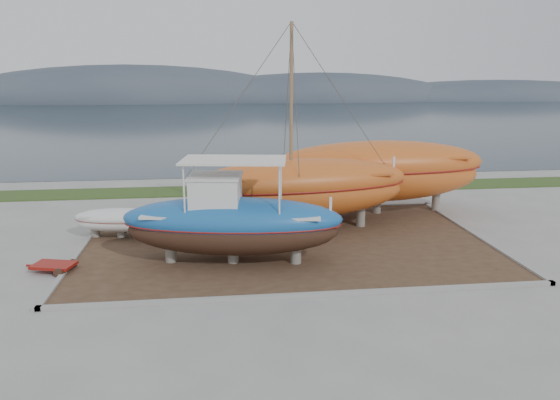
{
  "coord_description": "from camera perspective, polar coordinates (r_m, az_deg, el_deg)",
  "views": [
    {
      "loc": [
        -3.17,
        -19.65,
        7.77
      ],
      "look_at": [
        -0.29,
        4.0,
        2.06
      ],
      "focal_mm": 35.0,
      "sensor_mm": 36.0,
      "label": 1
    }
  ],
  "objects": [
    {
      "name": "ground",
      "position": [
        21.36,
        2.09,
        -7.85
      ],
      "size": [
        140.0,
        140.0,
        0.0
      ],
      "primitive_type": "plane",
      "color": "gray",
      "rests_on": "ground"
    },
    {
      "name": "orange_sailboat",
      "position": [
        25.91,
        2.35,
        7.26
      ],
      "size": [
        11.15,
        4.58,
        9.81
      ],
      "primitive_type": null,
      "rotation": [
        0.0,
        0.0,
        0.13
      ],
      "color": "#BD561D",
      "rests_on": "dirt_patch"
    },
    {
      "name": "sea",
      "position": [
        90.04,
        -4.96,
        8.5
      ],
      "size": [
        260.0,
        100.0,
        0.04
      ],
      "primitive_type": null,
      "color": "#182830",
      "rests_on": "ground"
    },
    {
      "name": "mountain_ridge",
      "position": [
        144.89,
        -5.78,
        10.36
      ],
      "size": [
        200.0,
        36.0,
        20.0
      ],
      "primitive_type": null,
      "color": "#333D49",
      "rests_on": "ground"
    },
    {
      "name": "blue_caique",
      "position": [
        21.99,
        -5.02,
        -1.23
      ],
      "size": [
        9.23,
        4.09,
        4.29
      ],
      "primitive_type": null,
      "rotation": [
        0.0,
        0.0,
        -0.15
      ],
      "color": "#1A5BA3",
      "rests_on": "dirt_patch"
    },
    {
      "name": "dirt_patch",
      "position": [
        25.08,
        0.66,
        -4.49
      ],
      "size": [
        18.0,
        12.0,
        0.06
      ],
      "primitive_type": "cube",
      "color": "#422D1E",
      "rests_on": "ground"
    },
    {
      "name": "white_dinghy",
      "position": [
        26.76,
        -16.25,
        -2.35
      ],
      "size": [
        4.57,
        2.26,
        1.32
      ],
      "primitive_type": null,
      "rotation": [
        0.0,
        0.0,
        -0.14
      ],
      "color": "silver",
      "rests_on": "dirt_patch"
    },
    {
      "name": "red_trailer",
      "position": [
        23.4,
        -22.54,
        -6.55
      ],
      "size": [
        2.58,
        1.76,
        0.33
      ],
      "primitive_type": null,
      "rotation": [
        0.0,
        0.0,
        -0.27
      ],
      "color": "maroon",
      "rests_on": "ground"
    },
    {
      "name": "grass_strip",
      "position": [
        36.13,
        -1.75,
        1.13
      ],
      "size": [
        44.0,
        3.0,
        0.08
      ],
      "primitive_type": "cube",
      "color": "#284219",
      "rests_on": "ground"
    },
    {
      "name": "orange_bare_hull",
      "position": [
        30.19,
        10.22,
        2.25
      ],
      "size": [
        11.88,
        3.77,
        3.87
      ],
      "primitive_type": null,
      "rotation": [
        0.0,
        0.0,
        0.02
      ],
      "color": "#BD561D",
      "rests_on": "dirt_patch"
    },
    {
      "name": "curb_frame",
      "position": [
        25.07,
        0.66,
        -4.39
      ],
      "size": [
        18.6,
        12.6,
        0.15
      ],
      "primitive_type": null,
      "color": "gray",
      "rests_on": "ground"
    }
  ]
}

